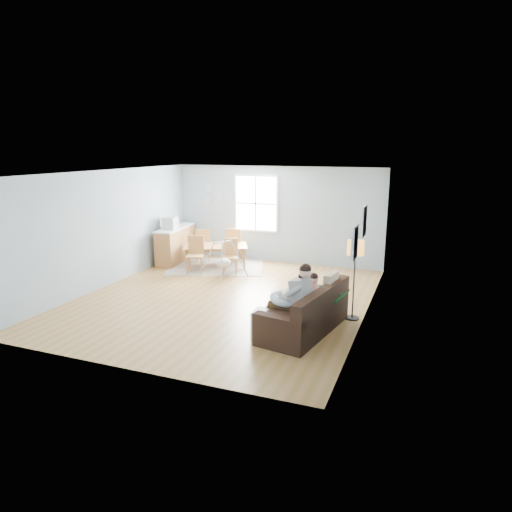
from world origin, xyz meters
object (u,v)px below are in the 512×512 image
at_px(toddler, 308,290).
at_px(sofa, 307,316).
at_px(father, 293,297).
at_px(baby_swing, 223,262).
at_px(monitor, 170,223).
at_px(chair_nw, 203,243).
at_px(storage_cube, 265,324).
at_px(chair_se, 230,254).
at_px(dining_table, 216,256).
at_px(counter, 176,244).
at_px(floor_lamp, 355,254).
at_px(chair_ne, 234,242).
at_px(chair_sw, 196,252).

bearing_deg(toddler, sofa, -79.18).
bearing_deg(father, baby_swing, 133.01).
distance_m(sofa, monitor, 5.90).
height_order(chair_nw, baby_swing, chair_nw).
relative_size(storage_cube, chair_se, 0.52).
bearing_deg(dining_table, counter, 148.34).
distance_m(floor_lamp, dining_table, 4.99).
xyz_separation_m(dining_table, counter, (-1.35, 0.15, 0.21)).
distance_m(father, chair_ne, 5.46).
bearing_deg(storage_cube, counter, 135.57).
xyz_separation_m(chair_nw, chair_ne, (0.85, 0.28, 0.02)).
bearing_deg(monitor, toddler, -33.24).
bearing_deg(baby_swing, chair_sw, 167.88).
distance_m(chair_sw, chair_se, 0.90).
distance_m(toddler, chair_nw, 5.54).
distance_m(dining_table, chair_se, 0.80).
bearing_deg(monitor, floor_lamp, -23.85).
bearing_deg(baby_swing, storage_cube, -54.04).
bearing_deg(toddler, chair_sw, 145.11).
relative_size(floor_lamp, chair_se, 1.69).
distance_m(father, counter, 6.10).
xyz_separation_m(storage_cube, chair_sw, (-3.12, 3.27, 0.31)).
bearing_deg(toddler, storage_cube, -128.94).
height_order(toddler, monitor, monitor).
bearing_deg(chair_se, floor_lamp, -31.38).
bearing_deg(chair_ne, baby_swing, -75.64).
xyz_separation_m(father, toddler, (0.14, 0.48, -0.00)).
xyz_separation_m(father, dining_table, (-3.31, 3.77, -0.41)).
xyz_separation_m(toddler, floor_lamp, (0.69, 0.71, 0.56)).
relative_size(chair_nw, counter, 0.52).
xyz_separation_m(chair_sw, baby_swing, (0.88, -0.19, -0.14)).
distance_m(floor_lamp, chair_sw, 4.81).
bearing_deg(baby_swing, sofa, -42.29).
bearing_deg(storage_cube, floor_lamp, 48.18).
xyz_separation_m(toddler, dining_table, (-3.46, 3.30, -0.41)).
distance_m(storage_cube, chair_sw, 4.53).
bearing_deg(father, chair_sw, 139.31).
relative_size(father, dining_table, 0.78).
bearing_deg(storage_cube, monitor, 137.61).
distance_m(floor_lamp, chair_ne, 5.19).
distance_m(storage_cube, counter, 5.94).
distance_m(sofa, counter, 6.08).
relative_size(father, baby_swing, 1.09).
bearing_deg(monitor, baby_swing, -20.65).
bearing_deg(chair_ne, father, -55.56).
height_order(chair_nw, chair_ne, chair_ne).
xyz_separation_m(chair_nw, baby_swing, (1.27, -1.36, -0.12)).
distance_m(chair_sw, chair_ne, 1.53).
relative_size(floor_lamp, storage_cube, 3.23).
bearing_deg(father, chair_ne, 124.44).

